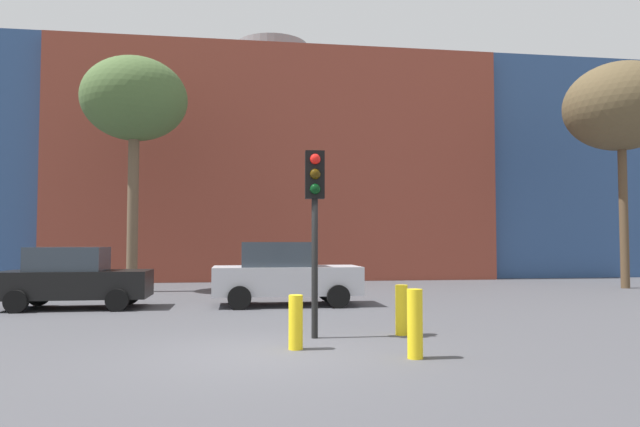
{
  "coord_description": "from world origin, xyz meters",
  "views": [
    {
      "loc": [
        -0.38,
        -9.3,
        1.79
      ],
      "look_at": [
        2.45,
        10.49,
        2.78
      ],
      "focal_mm": 32.18,
      "sensor_mm": 36.0,
      "label": 1
    }
  ],
  "objects_px": {
    "bollard_yellow_1": "(296,322)",
    "parked_car_2": "(284,274)",
    "traffic_light_island": "(315,200)",
    "bare_tree_1": "(135,101)",
    "bare_tree_0": "(621,108)",
    "bollard_yellow_2": "(402,310)",
    "parked_car_1": "(74,278)",
    "bollard_yellow_0": "(415,324)"
  },
  "relations": [
    {
      "from": "parked_car_2",
      "to": "bollard_yellow_1",
      "type": "relative_size",
      "value": 4.57
    },
    {
      "from": "traffic_light_island",
      "to": "parked_car_1",
      "type": "bearing_deg",
      "value": -130.58
    },
    {
      "from": "parked_car_1",
      "to": "bare_tree_0",
      "type": "height_order",
      "value": "bare_tree_0"
    },
    {
      "from": "bollard_yellow_2",
      "to": "bollard_yellow_1",
      "type": "bearing_deg",
      "value": -151.35
    },
    {
      "from": "bare_tree_1",
      "to": "bollard_yellow_2",
      "type": "bearing_deg",
      "value": -56.96
    },
    {
      "from": "bare_tree_0",
      "to": "bollard_yellow_0",
      "type": "xyz_separation_m",
      "value": [
        -12.16,
        -11.77,
        -6.54
      ]
    },
    {
      "from": "bare_tree_0",
      "to": "bollard_yellow_2",
      "type": "xyz_separation_m",
      "value": [
        -11.73,
        -9.58,
        -6.59
      ]
    },
    {
      "from": "traffic_light_island",
      "to": "bare_tree_0",
      "type": "height_order",
      "value": "bare_tree_0"
    },
    {
      "from": "traffic_light_island",
      "to": "bollard_yellow_0",
      "type": "bearing_deg",
      "value": 35.7
    },
    {
      "from": "parked_car_1",
      "to": "bollard_yellow_1",
      "type": "xyz_separation_m",
      "value": [
        5.32,
        -6.67,
        -0.37
      ]
    },
    {
      "from": "parked_car_2",
      "to": "bare_tree_1",
      "type": "relative_size",
      "value": 0.48
    },
    {
      "from": "bollard_yellow_1",
      "to": "bare_tree_1",
      "type": "bearing_deg",
      "value": 111.87
    },
    {
      "from": "traffic_light_island",
      "to": "bare_tree_0",
      "type": "distance_m",
      "value": 17.18
    },
    {
      "from": "traffic_light_island",
      "to": "bare_tree_0",
      "type": "xyz_separation_m",
      "value": [
        13.44,
        9.72,
        4.49
      ]
    },
    {
      "from": "parked_car_1",
      "to": "bollard_yellow_1",
      "type": "distance_m",
      "value": 8.54
    },
    {
      "from": "parked_car_2",
      "to": "bare_tree_1",
      "type": "bearing_deg",
      "value": 134.7
    },
    {
      "from": "bollard_yellow_1",
      "to": "bollard_yellow_2",
      "type": "xyz_separation_m",
      "value": [
        2.17,
        1.19,
        0.03
      ]
    },
    {
      "from": "bollard_yellow_0",
      "to": "bollard_yellow_2",
      "type": "xyz_separation_m",
      "value": [
        0.42,
        2.19,
        -0.05
      ]
    },
    {
      "from": "traffic_light_island",
      "to": "bare_tree_1",
      "type": "distance_m",
      "value": 12.71
    },
    {
      "from": "bare_tree_0",
      "to": "bare_tree_1",
      "type": "bearing_deg",
      "value": 176.82
    },
    {
      "from": "parked_car_2",
      "to": "bollard_yellow_0",
      "type": "xyz_separation_m",
      "value": [
        1.4,
        -7.67,
        -0.36
      ]
    },
    {
      "from": "bare_tree_1",
      "to": "bollard_yellow_0",
      "type": "bearing_deg",
      "value": -63.15
    },
    {
      "from": "traffic_light_island",
      "to": "bollard_yellow_0",
      "type": "distance_m",
      "value": 3.17
    },
    {
      "from": "parked_car_1",
      "to": "bollard_yellow_1",
      "type": "bearing_deg",
      "value": -51.4
    },
    {
      "from": "bare_tree_0",
      "to": "parked_car_1",
      "type": "bearing_deg",
      "value": -167.96
    },
    {
      "from": "bare_tree_0",
      "to": "bollard_yellow_1",
      "type": "xyz_separation_m",
      "value": [
        -13.9,
        -10.77,
        -6.62
      ]
    },
    {
      "from": "parked_car_1",
      "to": "traffic_light_island",
      "type": "distance_m",
      "value": 8.26
    },
    {
      "from": "bollard_yellow_1",
      "to": "parked_car_2",
      "type": "bearing_deg",
      "value": 87.06
    },
    {
      "from": "traffic_light_island",
      "to": "bollard_yellow_0",
      "type": "height_order",
      "value": "traffic_light_island"
    },
    {
      "from": "bare_tree_1",
      "to": "traffic_light_island",
      "type": "bearing_deg",
      "value": -64.2
    },
    {
      "from": "parked_car_1",
      "to": "bollard_yellow_2",
      "type": "bearing_deg",
      "value": -36.2
    },
    {
      "from": "bollard_yellow_0",
      "to": "bollard_yellow_1",
      "type": "xyz_separation_m",
      "value": [
        -1.75,
        1.0,
        -0.08
      ]
    },
    {
      "from": "bare_tree_0",
      "to": "bollard_yellow_1",
      "type": "height_order",
      "value": "bare_tree_0"
    },
    {
      "from": "bare_tree_0",
      "to": "bare_tree_1",
      "type": "height_order",
      "value": "bare_tree_0"
    },
    {
      "from": "parked_car_1",
      "to": "parked_car_2",
      "type": "relative_size",
      "value": 0.92
    },
    {
      "from": "bare_tree_1",
      "to": "bollard_yellow_2",
      "type": "xyz_separation_m",
      "value": [
        6.91,
        -10.62,
        -6.44
      ]
    },
    {
      "from": "parked_car_2",
      "to": "bare_tree_1",
      "type": "height_order",
      "value": "bare_tree_1"
    },
    {
      "from": "parked_car_1",
      "to": "bollard_yellow_0",
      "type": "bearing_deg",
      "value": -47.34
    },
    {
      "from": "parked_car_2",
      "to": "bare_tree_0",
      "type": "distance_m",
      "value": 15.45
    },
    {
      "from": "traffic_light_island",
      "to": "bare_tree_0",
      "type": "bearing_deg",
      "value": 129.5
    },
    {
      "from": "bollard_yellow_0",
      "to": "bollard_yellow_2",
      "type": "relative_size",
      "value": 1.11
    },
    {
      "from": "parked_car_1",
      "to": "bollard_yellow_0",
      "type": "distance_m",
      "value": 10.44
    }
  ]
}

